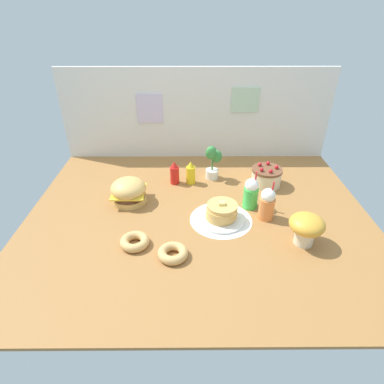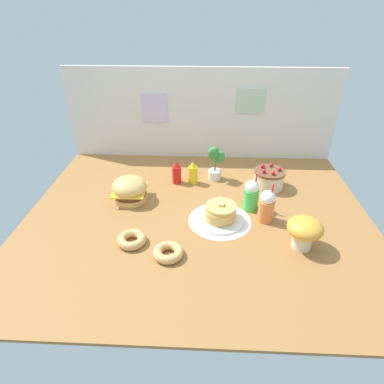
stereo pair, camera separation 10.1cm
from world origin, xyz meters
TOP-DOWN VIEW (x-y plane):
  - ground_plane at (0.00, 0.00)m, footprint 2.43×1.99m
  - back_wall at (-0.00, 0.99)m, footprint 2.43×0.04m
  - doily_mat at (0.16, -0.05)m, footprint 0.43×0.43m
  - burger at (-0.52, 0.19)m, footprint 0.26×0.26m
  - pancake_stack at (0.16, -0.05)m, footprint 0.33×0.33m
  - layer_cake at (0.56, 0.43)m, footprint 0.25×0.25m
  - ketchup_bottle at (-0.19, 0.46)m, footprint 0.07×0.07m
  - mustard_bottle at (-0.05, 0.46)m, footprint 0.07×0.07m
  - cream_soda_cup at (0.38, 0.11)m, footprint 0.11×0.11m
  - orange_float_cup at (0.47, -0.03)m, footprint 0.11×0.11m
  - donut_pink_glaze at (-0.40, -0.31)m, footprint 0.18×0.18m
  - donut_chocolate at (-0.16, -0.42)m, footprint 0.18×0.18m
  - potted_plant at (0.13, 0.54)m, footprint 0.14×0.12m
  - mushroom_stool at (0.65, -0.30)m, footprint 0.22×0.22m

SIDE VIEW (x-z plane):
  - ground_plane at x=0.00m, z-range -0.02..0.00m
  - doily_mat at x=0.16m, z-range 0.00..0.00m
  - donut_pink_glaze at x=-0.40m, z-range 0.00..0.06m
  - donut_chocolate at x=-0.16m, z-range 0.00..0.06m
  - pancake_stack at x=0.16m, z-range -0.01..0.13m
  - layer_cake at x=0.56m, z-range -0.01..0.17m
  - burger at x=-0.52m, z-range 0.00..0.18m
  - ketchup_bottle at x=-0.19m, z-range -0.01..0.19m
  - mustard_bottle at x=-0.05m, z-range -0.01..0.19m
  - cream_soda_cup at x=0.38m, z-range -0.03..0.26m
  - orange_float_cup at x=0.47m, z-range -0.03..0.26m
  - mushroom_stool at x=0.65m, z-range 0.02..0.23m
  - potted_plant at x=0.13m, z-range 0.01..0.31m
  - back_wall at x=0.00m, z-range 0.00..0.83m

